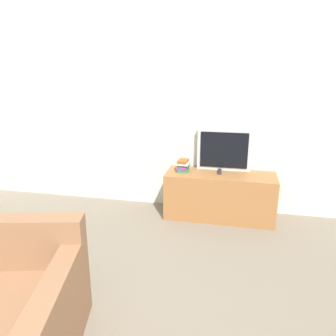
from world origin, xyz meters
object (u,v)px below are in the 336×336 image
(tv_stand, at_px, (220,196))
(television, at_px, (224,149))
(book_stack, at_px, (183,166))
(remote_on_stand, at_px, (220,172))

(tv_stand, bearing_deg, television, 84.63)
(book_stack, bearing_deg, remote_on_stand, 1.36)
(book_stack, relative_size, remote_on_stand, 1.28)
(tv_stand, relative_size, book_stack, 5.66)
(remote_on_stand, bearing_deg, television, 76.22)
(television, bearing_deg, remote_on_stand, -103.78)
(tv_stand, relative_size, television, 2.00)
(tv_stand, height_order, television, television)
(remote_on_stand, bearing_deg, book_stack, -178.64)
(tv_stand, bearing_deg, remote_on_stand, 106.47)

